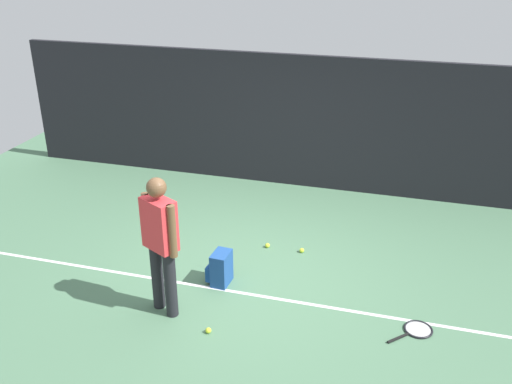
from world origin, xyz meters
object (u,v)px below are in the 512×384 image
(tennis_player, at_px, (160,239))
(tennis_ball_near_player, at_px, (267,245))
(backpack, at_px, (220,269))
(tennis_racket, at_px, (416,330))
(tennis_ball_by_fence, at_px, (208,330))
(tennis_ball_mid_court, at_px, (302,250))

(tennis_player, height_order, tennis_ball_near_player, tennis_player)
(backpack, bearing_deg, tennis_ball_near_player, 164.70)
(backpack, bearing_deg, tennis_racket, 86.35)
(tennis_ball_near_player, bearing_deg, tennis_ball_by_fence, -94.51)
(tennis_player, xyz_separation_m, backpack, (0.43, 0.72, -0.76))
(tennis_player, xyz_separation_m, tennis_ball_by_fence, (0.63, -0.26, -0.93))
(tennis_racket, bearing_deg, tennis_ball_mid_court, 94.41)
(tennis_racket, bearing_deg, tennis_player, 142.51)
(tennis_ball_by_fence, xyz_separation_m, tennis_ball_mid_court, (0.65, 1.99, 0.00))
(tennis_ball_near_player, relative_size, tennis_ball_by_fence, 1.00)
(backpack, relative_size, tennis_ball_by_fence, 6.67)
(tennis_ball_near_player, xyz_separation_m, tennis_ball_mid_court, (0.49, -0.00, 0.00))
(tennis_racket, bearing_deg, backpack, 127.13)
(tennis_ball_by_fence, bearing_deg, backpack, 101.14)
(tennis_racket, relative_size, tennis_ball_by_fence, 8.51)
(backpack, xyz_separation_m, tennis_ball_mid_court, (0.84, 1.02, -0.18))
(tennis_ball_near_player, bearing_deg, tennis_ball_mid_court, -0.02)
(tennis_player, distance_m, tennis_ball_mid_court, 2.34)
(tennis_racket, xyz_separation_m, backpack, (-2.42, 0.31, 0.20))
(backpack, xyz_separation_m, tennis_ball_near_player, (0.35, 1.02, -0.18))
(tennis_ball_by_fence, bearing_deg, tennis_ball_mid_court, 71.87)
(tennis_ball_near_player, xyz_separation_m, tennis_ball_by_fence, (-0.16, -1.99, 0.00))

